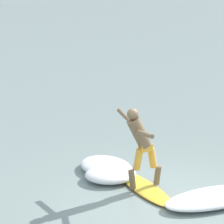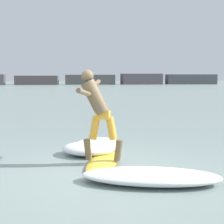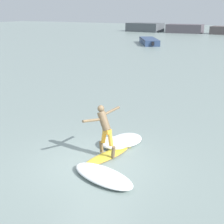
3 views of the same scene
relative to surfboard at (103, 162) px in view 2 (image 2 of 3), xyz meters
The scene contains 7 objects.
ground_plane 0.67m from the surfboard, 103.56° to the right, with size 200.00×200.00×0.00m, color gray.
rock_jetty_breakwater 61.45m from the surfboard, 93.18° to the left, with size 56.52×5.30×1.96m.
surfboard is the anchor object (origin of this frame).
surfer 1.10m from the surfboard, behind, with size 0.94×1.64×1.76m.
wave_foam_at_tail 0.89m from the surfboard, 105.95° to the left, with size 1.50×1.44×0.27m.
wave_foam_at_nose 1.56m from the surfboard, 66.02° to the right, with size 2.42×1.46×0.22m.
wave_foam_beside 1.35m from the surfboard, 89.14° to the left, with size 1.35×1.66×0.25m.
Camera 2 is at (-0.56, -6.53, 1.74)m, focal length 60.00 mm.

